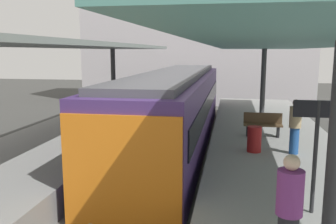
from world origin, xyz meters
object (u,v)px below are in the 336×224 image
passenger_near_bench (289,214)px  commuter_train (176,109)px  litter_bin (254,139)px  platform_sign (317,131)px  passenger_mid_platform (295,126)px  platform_bench (263,124)px

passenger_near_bench → commuter_train: bearing=107.2°
commuter_train → litter_bin: 4.66m
platform_sign → passenger_mid_platform: platform_sign is taller
platform_bench → passenger_near_bench: (-0.38, -8.69, 0.45)m
passenger_mid_platform → commuter_train: bearing=140.0°
commuter_train → platform_bench: (3.47, -1.28, -0.26)m
litter_bin → passenger_mid_platform: 1.28m
platform_sign → passenger_mid_platform: 4.32m
passenger_mid_platform → litter_bin: bearing=179.2°
passenger_near_bench → passenger_mid_platform: bearing=80.0°
commuter_train → platform_sign: commuter_train is taller
commuter_train → passenger_mid_platform: 5.51m
platform_bench → litter_bin: bearing=-100.9°
litter_bin → passenger_near_bench: size_ratio=0.45×
commuter_train → platform_bench: commuter_train is taller
platform_bench → platform_sign: size_ratio=0.63×
platform_sign → litter_bin: bearing=101.3°
platform_bench → passenger_mid_platform: bearing=-71.5°
commuter_train → passenger_near_bench: bearing=-72.8°
passenger_mid_platform → platform_bench: bearing=108.5°
commuter_train → passenger_mid_platform: commuter_train is taller
litter_bin → passenger_mid_platform: passenger_mid_platform is taller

